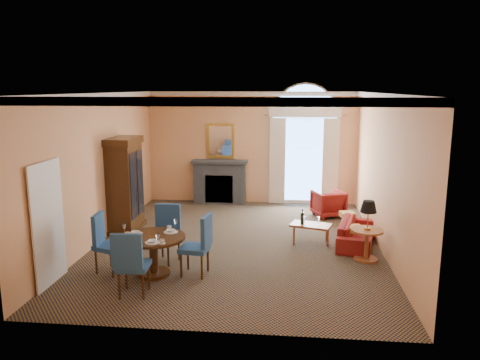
# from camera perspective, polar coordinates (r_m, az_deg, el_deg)

# --- Properties ---
(ground) EXTENTS (7.50, 7.50, 0.00)m
(ground) POSITION_cam_1_polar(r_m,az_deg,el_deg) (10.21, -0.29, -7.72)
(ground) COLOR black
(ground) RESTS_ON ground
(room_envelope) EXTENTS (6.04, 7.52, 3.45)m
(room_envelope) POSITION_cam_1_polar(r_m,az_deg,el_deg) (10.35, -0.05, 6.77)
(room_envelope) COLOR #E9A66F
(room_envelope) RESTS_ON ground
(armoire) EXTENTS (0.63, 1.12, 2.19)m
(armoire) POSITION_cam_1_polar(r_m,az_deg,el_deg) (11.21, -13.85, -0.72)
(armoire) COLOR black
(armoire) RESTS_ON ground
(dining_table) EXTENTS (1.15, 1.15, 0.92)m
(dining_table) POSITION_cam_1_polar(r_m,az_deg,el_deg) (8.55, -10.51, -7.96)
(dining_table) COLOR black
(dining_table) RESTS_ON ground
(dining_chair_north) EXTENTS (0.62, 0.62, 1.10)m
(dining_chair_north) POSITION_cam_1_polar(r_m,az_deg,el_deg) (9.21, -8.97, -5.92)
(dining_chair_north) COLOR navy
(dining_chair_north) RESTS_ON ground
(dining_chair_south) EXTENTS (0.52, 0.54, 1.10)m
(dining_chair_south) POSITION_cam_1_polar(r_m,az_deg,el_deg) (7.72, -13.22, -9.51)
(dining_chair_south) COLOR navy
(dining_chair_south) RESTS_ON ground
(dining_chair_east) EXTENTS (0.56, 0.54, 1.10)m
(dining_chair_east) POSITION_cam_1_polar(r_m,az_deg,el_deg) (8.43, -4.86, -7.44)
(dining_chair_east) COLOR navy
(dining_chair_east) RESTS_ON ground
(dining_chair_west) EXTENTS (0.63, 0.63, 1.10)m
(dining_chair_west) POSITION_cam_1_polar(r_m,az_deg,el_deg) (8.86, -16.15, -6.92)
(dining_chair_west) COLOR navy
(dining_chair_west) RESTS_ON ground
(sofa) EXTENTS (1.05, 1.83, 0.50)m
(sofa) POSITION_cam_1_polar(r_m,az_deg,el_deg) (10.41, 14.04, -6.24)
(sofa) COLOR maroon
(sofa) RESTS_ON ground
(armchair) EXTENTS (0.95, 0.97, 0.68)m
(armchair) POSITION_cam_1_polar(r_m,az_deg,el_deg) (12.41, 10.71, -2.83)
(armchair) COLOR maroon
(armchair) RESTS_ON ground
(coffee_table) EXTENTS (0.94, 0.69, 0.77)m
(coffee_table) POSITION_cam_1_polar(r_m,az_deg,el_deg) (10.21, 8.56, -5.47)
(coffee_table) COLOR #9B562E
(coffee_table) RESTS_ON ground
(side_table) EXTENTS (0.62, 0.62, 1.17)m
(side_table) POSITION_cam_1_polar(r_m,az_deg,el_deg) (9.37, 15.29, -5.27)
(side_table) COLOR #9B562E
(side_table) RESTS_ON ground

